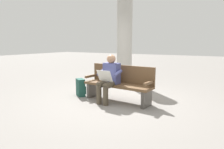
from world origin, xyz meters
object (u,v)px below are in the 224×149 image
backpack (81,88)px  bench_near (119,83)px  person_seated (109,77)px  support_pillar (124,40)px

backpack → bench_near: bearing=-173.8°
person_seated → support_pillar: support_pillar is taller
person_seated → support_pillar: (0.85, -2.54, 0.94)m
bench_near → backpack: (1.14, 0.12, -0.22)m
bench_near → backpack: bench_near is taller
person_seated → support_pillar: size_ratio=0.38×
person_seated → support_pillar: 2.84m
person_seated → backpack: bearing=-1.1°
bench_near → backpack: size_ratio=3.82×
person_seated → backpack: person_seated is taller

